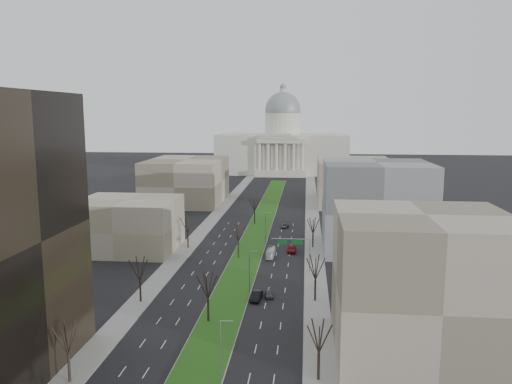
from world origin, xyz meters
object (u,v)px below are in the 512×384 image
Objects in this scene: car_grey_near at (269,294)px; car_red at (292,249)px; box_van at (271,253)px; car_black at (256,296)px; car_grey_far at (285,226)px.

car_red is at bearing 74.73° from car_grey_near.
car_black is at bearing -89.68° from box_van.
car_grey_near is 3.02m from car_black.
car_grey_far is at bearing 92.95° from car_black.
car_red is (5.93, 35.69, -0.04)m from car_black.
car_red is at bearing 86.04° from car_black.
box_van reaches higher than car_red.
car_grey_far is (0.52, 62.55, -0.06)m from car_grey_near.
car_grey_far is 34.01m from box_van.
box_van is (-2.22, -33.94, 0.48)m from car_grey_far.
car_black reaches higher than car_grey_near.
car_red reaches higher than car_grey_far.
car_red is 0.72× the size of box_van.
car_grey_near is 0.70× the size of car_red.
car_black is at bearing -100.79° from car_red.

